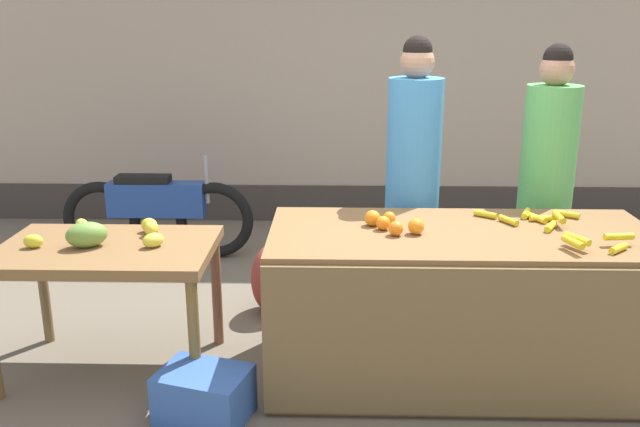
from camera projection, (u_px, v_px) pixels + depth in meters
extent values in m
plane|color=#665B4C|center=(370.00, 371.00, 3.84)|extent=(24.00, 24.00, 0.00)
cube|color=tan|center=(359.00, 41.00, 6.28)|extent=(7.81, 0.20, 3.47)
cube|color=#3F3833|center=(357.00, 203.00, 6.61)|extent=(7.81, 0.04, 0.36)
cube|color=brown|center=(458.00, 304.00, 3.70)|extent=(2.08, 0.90, 0.85)
cube|color=brown|center=(474.00, 344.00, 3.26)|extent=(2.08, 0.03, 0.79)
cube|color=brown|center=(106.00, 250.00, 3.67)|extent=(1.17, 0.76, 0.06)
cylinder|color=brown|center=(194.00, 342.00, 3.45)|extent=(0.06, 0.06, 0.69)
cylinder|color=brown|center=(44.00, 289.00, 4.11)|extent=(0.06, 0.06, 0.69)
cylinder|color=brown|center=(217.00, 291.00, 4.08)|extent=(0.06, 0.06, 0.69)
cylinder|color=yellow|center=(526.00, 213.00, 3.85)|extent=(0.09, 0.14, 0.04)
cylinder|color=gold|center=(569.00, 215.00, 3.82)|extent=(0.12, 0.10, 0.04)
cylinder|color=yellow|center=(543.00, 218.00, 3.75)|extent=(0.14, 0.04, 0.04)
cylinder|color=yellow|center=(536.00, 218.00, 3.76)|extent=(0.10, 0.14, 0.04)
cylinder|color=yellow|center=(619.00, 248.00, 3.27)|extent=(0.12, 0.11, 0.04)
cylinder|color=yellow|center=(551.00, 227.00, 3.61)|extent=(0.10, 0.13, 0.04)
cylinder|color=gold|center=(508.00, 221.00, 3.71)|extent=(0.09, 0.14, 0.04)
cylinder|color=gold|center=(485.00, 214.00, 3.83)|extent=(0.13, 0.11, 0.04)
cylinder|color=gold|center=(577.00, 239.00, 3.31)|extent=(0.10, 0.15, 0.04)
cylinder|color=gold|center=(573.00, 242.00, 3.26)|extent=(0.08, 0.15, 0.04)
cylinder|color=gold|center=(559.00, 217.00, 3.67)|extent=(0.04, 0.16, 0.04)
cylinder|color=gold|center=(619.00, 237.00, 3.35)|extent=(0.15, 0.05, 0.04)
sphere|color=orange|center=(389.00, 218.00, 3.71)|extent=(0.07, 0.07, 0.07)
sphere|color=orange|center=(396.00, 228.00, 3.51)|extent=(0.08, 0.08, 0.08)
sphere|color=orange|center=(383.00, 223.00, 3.60)|extent=(0.08, 0.08, 0.08)
sphere|color=orange|center=(373.00, 218.00, 3.67)|extent=(0.09, 0.09, 0.09)
sphere|color=orange|center=(416.00, 226.00, 3.53)|extent=(0.09, 0.09, 0.09)
ellipsoid|color=gold|center=(33.00, 241.00, 3.61)|extent=(0.11, 0.08, 0.08)
ellipsoid|color=yellow|center=(151.00, 228.00, 3.80)|extent=(0.10, 0.12, 0.09)
ellipsoid|color=yellow|center=(149.00, 225.00, 3.87)|extent=(0.11, 0.09, 0.08)
ellipsoid|color=#DCDC45|center=(82.00, 226.00, 3.86)|extent=(0.13, 0.13, 0.08)
ellipsoid|color=gold|center=(153.00, 240.00, 3.62)|extent=(0.14, 0.14, 0.08)
ellipsoid|color=olive|center=(87.00, 235.00, 3.61)|extent=(0.26, 0.22, 0.14)
cylinder|color=#33333D|center=(409.00, 269.00, 4.40)|extent=(0.29, 0.29, 0.72)
cylinder|color=#3F8CCC|center=(414.00, 149.00, 4.17)|extent=(0.34, 0.34, 0.88)
sphere|color=tan|center=(417.00, 62.00, 4.02)|extent=(0.21, 0.21, 0.21)
sphere|color=black|center=(418.00, 50.00, 4.00)|extent=(0.18, 0.18, 0.18)
cylinder|color=#33333D|center=(537.00, 268.00, 4.45)|extent=(0.29, 0.29, 0.70)
cylinder|color=#59B259|center=(549.00, 153.00, 4.23)|extent=(0.34, 0.34, 0.85)
sphere|color=tan|center=(557.00, 69.00, 4.08)|extent=(0.21, 0.21, 0.21)
sphere|color=black|center=(558.00, 58.00, 4.06)|extent=(0.18, 0.18, 0.18)
torus|color=black|center=(215.00, 220.00, 5.57)|extent=(0.65, 0.09, 0.65)
torus|color=black|center=(102.00, 219.00, 5.60)|extent=(0.65, 0.09, 0.65)
cube|color=navy|center=(157.00, 199.00, 5.54)|extent=(0.80, 0.18, 0.28)
cube|color=black|center=(143.00, 180.00, 5.49)|extent=(0.44, 0.16, 0.08)
cylinder|color=gray|center=(207.00, 179.00, 5.48)|extent=(0.04, 0.04, 0.40)
cube|color=#3359A5|center=(204.00, 395.00, 3.36)|extent=(0.51, 0.43, 0.26)
ellipsoid|color=maroon|center=(273.00, 279.00, 4.54)|extent=(0.32, 0.37, 0.49)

